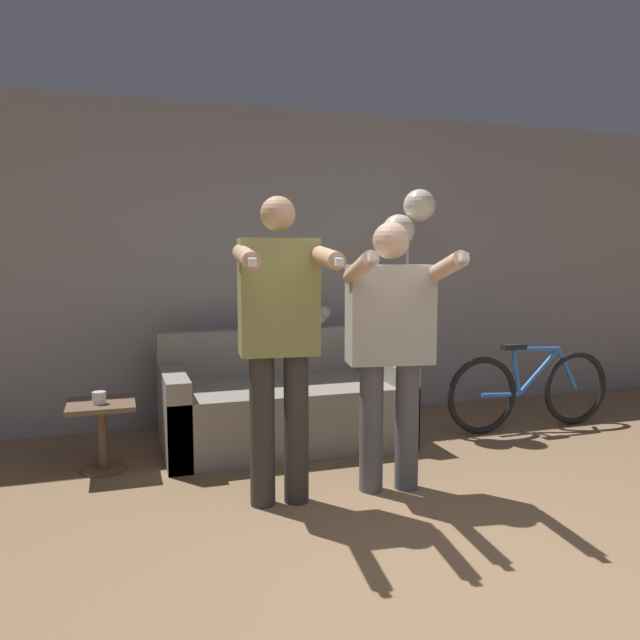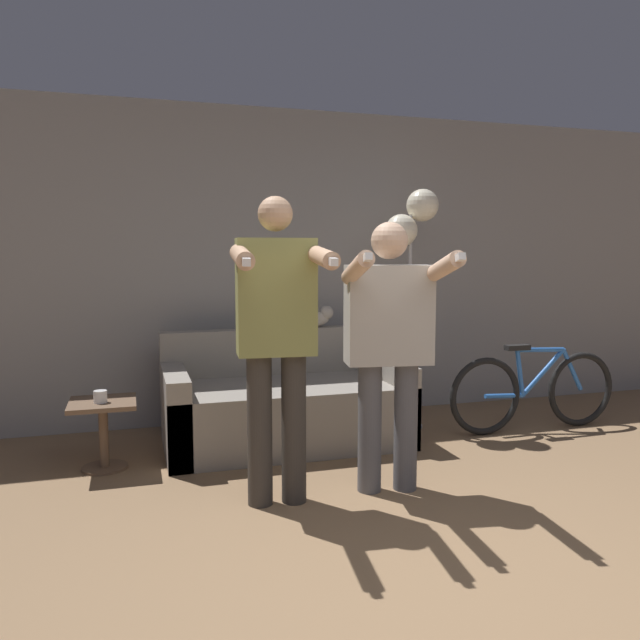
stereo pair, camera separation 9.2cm
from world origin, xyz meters
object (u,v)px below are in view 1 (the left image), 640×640
person_left (279,330)px  person_right (391,336)px  cat (312,318)px  side_table (102,422)px  cup (99,398)px  bicycle (530,390)px  floor_lamp (409,229)px  couch (283,406)px

person_left → person_right: size_ratio=1.08×
cat → side_table: 1.81m
side_table → cup: 0.18m
cat → bicycle: bearing=-21.4°
floor_lamp → person_right: bearing=-120.0°
person_right → bicycle: bearing=37.1°
cat → floor_lamp: (0.72, -0.27, 0.71)m
cat → side_table: size_ratio=0.91×
couch → person_left: size_ratio=1.03×
couch → person_right: bearing=-72.5°
person_left → floor_lamp: 1.94m
side_table → bicycle: bearing=-0.8°
side_table → cat: bearing=20.2°
side_table → floor_lamp: bearing=8.0°
person_right → bicycle: (1.62, 0.85, -0.61)m
person_right → bicycle: person_right is taller
side_table → person_right: bearing=-28.9°
cup → floor_lamp: bearing=9.0°
couch → side_table: 1.29m
couch → cup: 1.33m
side_table → cup: size_ratio=5.36×
person_left → bicycle: (2.29, 0.85, -0.67)m
floor_lamp → couch: bearing=-174.7°
cat → person_right: bearing=-89.5°
couch → bicycle: (1.98, -0.28, 0.05)m
floor_lamp → cup: (-2.34, -0.37, -1.11)m
bicycle → person_right: bearing=-152.3°
person_left → cat: person_left is taller
person_right → cat: person_right is taller
person_left → couch: bearing=79.8°
cat → bicycle: cat is taller
couch → cup: size_ratio=20.81×
person_right → floor_lamp: size_ratio=0.83×
floor_lamp → bicycle: (0.91, -0.37, -1.28)m
couch → person_left: 1.37m
couch → cup: couch is taller
person_left → bicycle: person_left is taller
bicycle → person_left: bearing=-159.6°
person_left → cup: size_ratio=20.29×
person_right → side_table: 1.95m
cup → bicycle: bearing=-0.0°
person_left → bicycle: 2.53m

